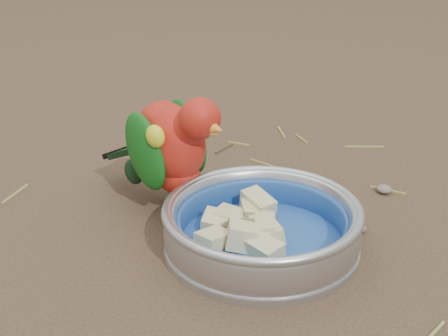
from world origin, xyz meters
The scene contains 6 objects.
ground centered at (0.00, 0.00, 0.00)m, with size 60.00×60.00×0.00m, color #463324.
food_bowl centered at (0.09, 0.04, 0.01)m, with size 0.24×0.24×0.02m, color #B2B2BA.
bowl_wall centered at (0.09, 0.04, 0.04)m, with size 0.24×0.24×0.04m, color #B2B2BA, non-canonical shape.
fruit_wedges centered at (0.09, 0.04, 0.03)m, with size 0.14×0.14×0.03m, color beige, non-canonical shape.
lory_parrot centered at (-0.06, 0.07, 0.08)m, with size 0.10×0.21×0.17m, color #AA1C13, non-canonical shape.
ground_debris centered at (0.02, 0.04, 0.00)m, with size 0.90×0.80×0.01m, color olive, non-canonical shape.
Camera 1 is at (0.42, -0.61, 0.45)m, focal length 55.00 mm.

